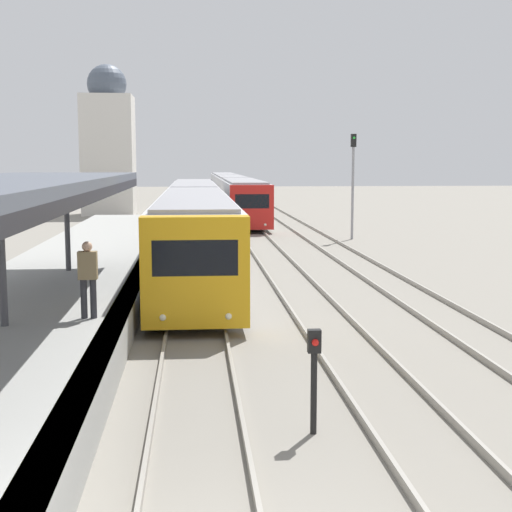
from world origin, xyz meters
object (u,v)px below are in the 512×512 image
train_near (194,216)px  person_on_platform (88,275)px  train_far (231,190)px  signal_mast_far (353,174)px  signal_post_near (314,369)px

train_near → person_on_platform: bearing=-97.2°
train_far → signal_mast_far: signal_mast_far is taller
signal_post_near → person_on_platform: bearing=130.5°
train_near → signal_mast_far: 10.05m
person_on_platform → signal_mast_far: 25.55m
signal_post_near → signal_mast_far: bearing=76.2°
signal_mast_far → person_on_platform: bearing=-115.3°
person_on_platform → train_near: size_ratio=0.05×
train_near → signal_post_near: 23.08m
train_near → train_far: bearing=83.9°
signal_post_near → train_far: bearing=88.3°
train_far → signal_mast_far: size_ratio=8.20×
person_on_platform → signal_post_near: size_ratio=1.01×
train_far → signal_post_near: (-1.58, -54.41, -0.63)m
train_near → signal_post_near: size_ratio=20.53×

